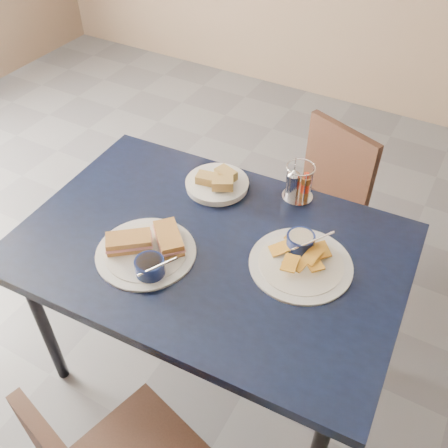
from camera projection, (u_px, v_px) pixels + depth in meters
The scene contains 7 objects.
ground at pixel (242, 396), 2.03m from camera, with size 6.00×6.00×0.00m, color #56565B.
dining_table at pixel (210, 258), 1.65m from camera, with size 1.27×0.88×0.75m.
chair_far at pixel (317, 194), 2.27m from camera, with size 0.47×0.47×0.77m.
sandwich_plate at pixel (148, 250), 1.56m from camera, with size 0.32×0.32×0.12m.
plantain_plate at pixel (301, 257), 1.54m from camera, with size 0.32×0.32×0.12m.
bread_basket at pixel (217, 183), 1.81m from camera, with size 0.23×0.23×0.07m.
condiment_caddy at pixel (298, 184), 1.74m from camera, with size 0.11×0.11×0.14m.
Camera 1 is at (0.43, -0.91, 1.89)m, focal length 40.00 mm.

